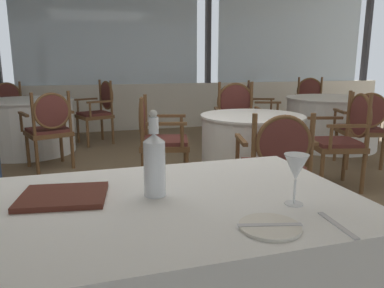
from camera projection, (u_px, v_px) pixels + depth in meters
The scene contains 21 objects.
ground_plane at pixel (160, 217), 2.98m from camera, with size 15.14×15.14×0.00m, color #756047.
window_wall_far at pixel (111, 66), 6.60m from camera, with size 11.65×0.14×2.98m.
side_plate at pixel (270, 227), 1.10m from camera, with size 0.19×0.19×0.01m, color silver.
butter_knife at pixel (270, 225), 1.10m from camera, with size 0.19×0.02×0.00m, color silver.
dinner_fork at pixel (337, 225), 1.12m from camera, with size 0.19×0.02×0.00m, color silver.
water_bottle at pixel (154, 162), 1.35m from camera, with size 0.08×0.08×0.32m.
wine_glass at pixel (296, 168), 1.26m from camera, with size 0.09×0.09×0.18m.
menu_book at pixel (63, 196), 1.34m from camera, with size 0.30×0.24×0.02m, color #512319.
background_table_0 at pixel (331, 122), 5.41m from camera, with size 1.33×1.33×0.74m.
dining_chair_0_1 at pixel (311, 101), 6.44m from camera, with size 0.63×0.58×0.99m.
dining_chair_0_2 at pixel (257, 109), 5.40m from camera, with size 0.58×0.63×0.97m.
dining_chair_0_3 at pixel (363, 123), 4.31m from camera, with size 0.63×0.58×0.91m.
background_table_1 at pixel (251, 152), 3.60m from camera, with size 1.00×1.00×0.74m.
dining_chair_1_0 at pixel (277, 161), 2.67m from camera, with size 0.61×0.56×0.89m.
dining_chair_1_1 at pixel (345, 133), 3.60m from camera, with size 0.56×0.61×0.95m.
dining_chair_1_2 at pixel (236, 117), 4.46m from camera, with size 0.61×0.56×1.00m.
dining_chair_1_3 at pixel (157, 135), 3.52m from camera, with size 0.56×0.61×0.92m.
background_table_2 at pixel (28, 126), 5.08m from camera, with size 1.26×1.26×0.74m.
dining_chair_2_0 at pixel (50, 125), 4.22m from camera, with size 0.63×0.59×0.92m.
dining_chair_2_1 at pixel (100, 107), 5.67m from camera, with size 0.59×0.63×0.97m.
dining_chair_2_2 at pixel (10, 106), 5.87m from camera, with size 0.63×0.59×0.93m.
Camera 1 is at (-0.55, -2.74, 1.22)m, focal length 34.31 mm.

